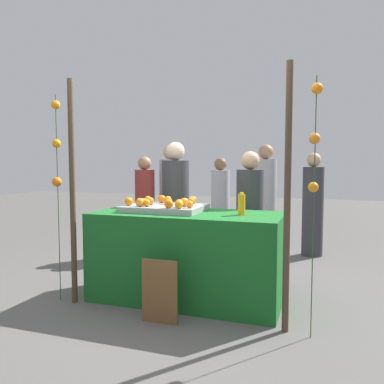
{
  "coord_description": "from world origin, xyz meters",
  "views": [
    {
      "loc": [
        1.33,
        -3.72,
        1.41
      ],
      "look_at": [
        0.0,
        0.15,
        1.1
      ],
      "focal_mm": 36.53,
      "sensor_mm": 36.0,
      "label": 1
    }
  ],
  "objects_px": {
    "orange_1": "(150,201)",
    "vendor_left": "(176,214)",
    "juice_bottle": "(242,204)",
    "vendor_right": "(250,223)",
    "chalkboard_sign": "(160,292)",
    "stall_counter": "(187,256)",
    "orange_0": "(147,203)"
  },
  "relations": [
    {
      "from": "orange_0",
      "to": "juice_bottle",
      "type": "distance_m",
      "value": 0.97
    },
    {
      "from": "vendor_right",
      "to": "juice_bottle",
      "type": "bearing_deg",
      "value": -86.39
    },
    {
      "from": "orange_1",
      "to": "vendor_left",
      "type": "distance_m",
      "value": 0.7
    },
    {
      "from": "juice_bottle",
      "to": "vendor_right",
      "type": "distance_m",
      "value": 0.73
    },
    {
      "from": "orange_1",
      "to": "juice_bottle",
      "type": "xyz_separation_m",
      "value": [
        1.0,
        -0.05,
        0.0
      ]
    },
    {
      "from": "juice_bottle",
      "to": "chalkboard_sign",
      "type": "relative_size",
      "value": 0.38
    },
    {
      "from": "orange_1",
      "to": "chalkboard_sign",
      "type": "distance_m",
      "value": 1.09
    },
    {
      "from": "orange_1",
      "to": "vendor_right",
      "type": "xyz_separation_m",
      "value": [
        0.96,
        0.62,
        -0.28
      ]
    },
    {
      "from": "orange_1",
      "to": "stall_counter",
      "type": "bearing_deg",
      "value": -7.17
    },
    {
      "from": "juice_bottle",
      "to": "orange_1",
      "type": "bearing_deg",
      "value": 177.22
    },
    {
      "from": "juice_bottle",
      "to": "chalkboard_sign",
      "type": "distance_m",
      "value": 1.14
    },
    {
      "from": "juice_bottle",
      "to": "vendor_right",
      "type": "height_order",
      "value": "vendor_right"
    },
    {
      "from": "orange_1",
      "to": "vendor_left",
      "type": "xyz_separation_m",
      "value": [
        0.03,
        0.66,
        -0.23
      ]
    },
    {
      "from": "orange_1",
      "to": "vendor_left",
      "type": "relative_size",
      "value": 0.05
    },
    {
      "from": "orange_0",
      "to": "vendor_right",
      "type": "relative_size",
      "value": 0.05
    },
    {
      "from": "stall_counter",
      "to": "chalkboard_sign",
      "type": "height_order",
      "value": "stall_counter"
    },
    {
      "from": "vendor_left",
      "to": "vendor_right",
      "type": "bearing_deg",
      "value": -2.28
    },
    {
      "from": "vendor_left",
      "to": "vendor_right",
      "type": "relative_size",
      "value": 1.08
    },
    {
      "from": "stall_counter",
      "to": "orange_0",
      "type": "relative_size",
      "value": 25.9
    },
    {
      "from": "orange_0",
      "to": "chalkboard_sign",
      "type": "relative_size",
      "value": 0.13
    },
    {
      "from": "chalkboard_sign",
      "to": "vendor_right",
      "type": "relative_size",
      "value": 0.38
    },
    {
      "from": "stall_counter",
      "to": "vendor_left",
      "type": "xyz_separation_m",
      "value": [
        -0.41,
        0.71,
        0.32
      ]
    },
    {
      "from": "orange_0",
      "to": "orange_1",
      "type": "bearing_deg",
      "value": 102.81
    },
    {
      "from": "stall_counter",
      "to": "vendor_right",
      "type": "height_order",
      "value": "vendor_right"
    },
    {
      "from": "stall_counter",
      "to": "orange_1",
      "type": "height_order",
      "value": "orange_1"
    },
    {
      "from": "vendor_left",
      "to": "juice_bottle",
      "type": "bearing_deg",
      "value": -36.15
    },
    {
      "from": "juice_bottle",
      "to": "orange_0",
      "type": "bearing_deg",
      "value": -172.87
    },
    {
      "from": "stall_counter",
      "to": "orange_1",
      "type": "xyz_separation_m",
      "value": [
        -0.44,
        0.06,
        0.55
      ]
    },
    {
      "from": "chalkboard_sign",
      "to": "vendor_right",
      "type": "bearing_deg",
      "value": 67.83
    },
    {
      "from": "orange_0",
      "to": "orange_1",
      "type": "distance_m",
      "value": 0.17
    },
    {
      "from": "juice_bottle",
      "to": "vendor_left",
      "type": "xyz_separation_m",
      "value": [
        -0.97,
        0.71,
        -0.23
      ]
    },
    {
      "from": "stall_counter",
      "to": "orange_0",
      "type": "height_order",
      "value": "orange_0"
    }
  ]
}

